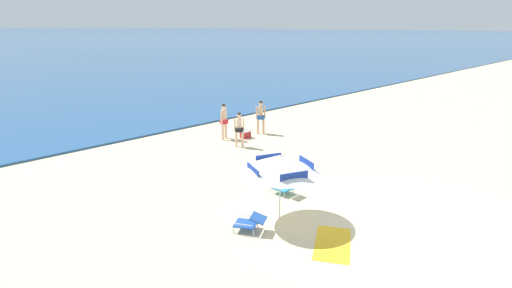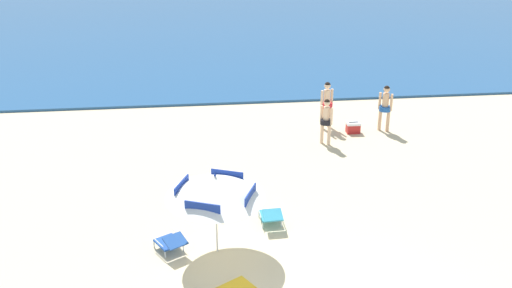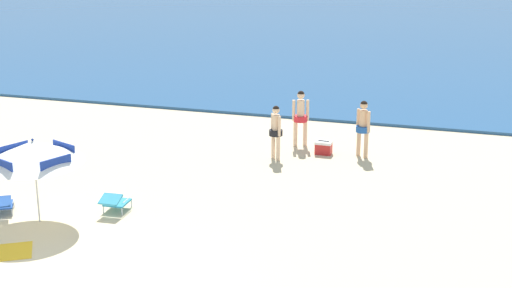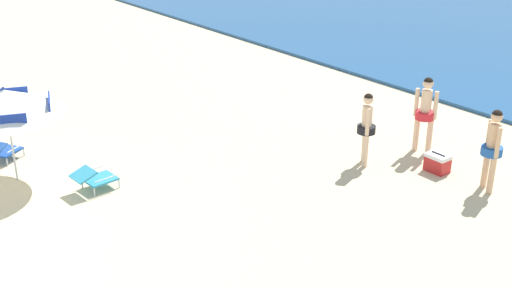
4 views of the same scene
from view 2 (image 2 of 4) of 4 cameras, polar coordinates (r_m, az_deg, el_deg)
beach_umbrella_striped_main at (r=12.95m, az=-4.14°, el=-4.35°), size 3.12×3.13×2.05m
lounge_chair_under_umbrella at (r=13.78m, az=-8.63°, el=-9.75°), size 0.89×1.01×0.50m
lounge_chair_beside_umbrella at (r=14.69m, az=1.52°, el=-7.23°), size 0.61×0.89×0.50m
person_standing_near_shore at (r=19.48m, az=7.12°, el=2.59°), size 0.40×0.40×1.64m
person_standing_beside at (r=20.95m, az=7.17°, el=4.28°), size 0.50×0.43×1.78m
person_wading_in at (r=21.04m, az=12.95°, el=3.87°), size 0.44×0.42×1.73m
cooler_box at (r=20.90m, az=9.80°, el=1.66°), size 0.50×0.36×0.43m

